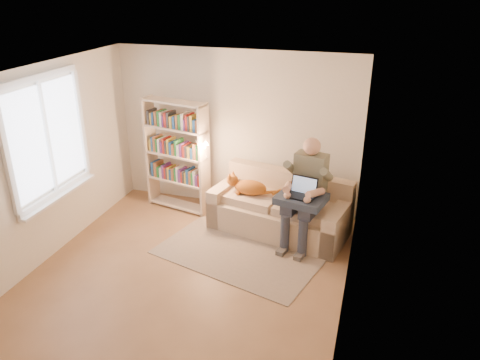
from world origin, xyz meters
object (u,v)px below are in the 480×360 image
(sofa, at_px, (280,211))
(bookshelf, at_px, (177,150))
(laptop, at_px, (306,192))
(person, at_px, (306,188))
(cat, at_px, (247,186))

(sofa, relative_size, bookshelf, 1.18)
(laptop, relative_size, bookshelf, 0.23)
(sofa, xyz_separation_m, laptop, (0.43, -0.41, 0.56))
(sofa, distance_m, person, 0.73)
(person, height_order, bookshelf, bookshelf)
(sofa, xyz_separation_m, bookshelf, (-1.78, 0.25, 0.71))
(cat, xyz_separation_m, laptop, (0.94, -0.38, 0.20))
(person, distance_m, cat, 0.97)
(bookshelf, bearing_deg, cat, -0.34)
(laptop, bearing_deg, person, 108.51)
(cat, bearing_deg, sofa, 14.72)
(cat, relative_size, laptop, 1.79)
(cat, height_order, bookshelf, bookshelf)
(person, bearing_deg, laptop, -71.49)
(person, bearing_deg, sofa, 160.92)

